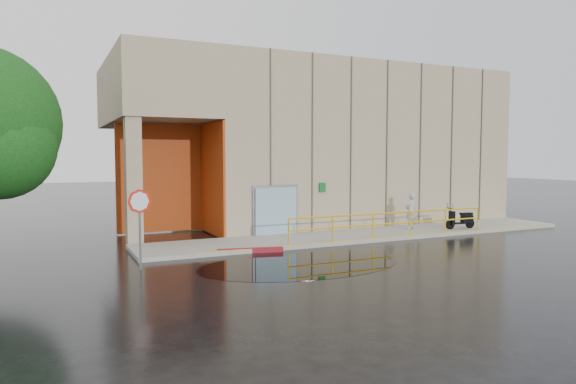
% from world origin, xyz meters
% --- Properties ---
extents(ground, '(120.00, 120.00, 0.00)m').
position_xyz_m(ground, '(0.00, 0.00, 0.00)').
color(ground, black).
rests_on(ground, ground).
extents(sidewalk, '(20.00, 3.00, 0.15)m').
position_xyz_m(sidewalk, '(4.00, 4.50, 0.07)').
color(sidewalk, gray).
rests_on(sidewalk, ground).
extents(building, '(20.00, 10.17, 8.00)m').
position_xyz_m(building, '(5.10, 10.98, 4.21)').
color(building, tan).
rests_on(building, ground).
extents(guardrail, '(9.56, 0.06, 1.03)m').
position_xyz_m(guardrail, '(4.25, 3.15, 0.68)').
color(guardrail, '#E0AC0B').
rests_on(guardrail, sidewalk).
extents(person, '(0.66, 0.49, 1.66)m').
position_xyz_m(person, '(6.46, 4.71, 0.98)').
color(person, '#A6A6AB').
rests_on(person, sidewalk).
extents(scooter, '(1.56, 0.64, 1.19)m').
position_xyz_m(scooter, '(8.55, 3.74, 0.83)').
color(scooter, black).
rests_on(scooter, sidewalk).
extents(stop_sign, '(0.74, 0.21, 2.49)m').
position_xyz_m(stop_sign, '(-6.10, 1.95, 1.82)').
color(stop_sign, '#5A5A5E').
rests_on(stop_sign, ground).
extents(red_curb, '(2.38, 0.71, 0.18)m').
position_xyz_m(red_curb, '(-2.05, 3.10, 0.09)').
color(red_curb, maroon).
rests_on(red_curb, ground).
extents(puddle, '(6.93, 4.48, 0.01)m').
position_xyz_m(puddle, '(-1.34, 0.48, 0.00)').
color(puddle, black).
rests_on(puddle, ground).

